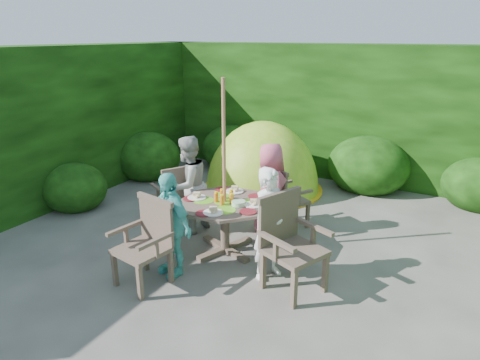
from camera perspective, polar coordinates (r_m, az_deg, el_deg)
The scene contains 13 objects.
ground at distance 5.39m, azimuth 1.82°, elevation -10.71°, with size 60.00×60.00×0.00m, color #4A4742.
hedge_enclosure at distance 6.08m, azimuth 7.67°, elevation 5.27°, with size 9.00×9.00×2.50m.
patio_table at distance 5.37m, azimuth -2.02°, elevation -4.00°, with size 1.51×1.51×0.82m.
parasol_pole at distance 5.19m, azimuth -2.12°, elevation 1.36°, with size 0.04×0.04×2.20m, color #935D3B.
garden_chair_right at distance 4.67m, azimuth 6.56°, elevation -8.18°, with size 0.73×0.78×1.02m.
garden_chair_left at distance 6.24m, azimuth -8.54°, elevation -1.91°, with size 0.66×0.68×0.88m.
garden_chair_back at distance 6.13m, azimuth 5.90°, elevation -2.23°, with size 0.69×0.66×0.87m.
garden_chair_front at distance 4.87m, azimuth -12.32°, elevation -7.99°, with size 0.64×0.58×0.93m.
child_right at distance 4.80m, azimuth 4.02°, elevation -5.88°, with size 0.48×0.31×1.31m, color white.
child_left at distance 5.94m, azimuth -6.95°, elevation -0.69°, with size 0.67×0.52×1.38m, color #A2A39E.
child_back at distance 5.85m, azimuth 4.02°, elevation -1.30°, with size 0.63×0.41×1.30m, color #D35773.
child_front at distance 4.94m, azimuth -9.30°, elevation -5.85°, with size 0.72×0.30×1.24m, color #51BEB8.
dome_tent at distance 7.77m, azimuth 2.90°, elevation -1.21°, with size 2.54×2.54×2.47m.
Camera 1 is at (2.10, -4.20, 2.66)m, focal length 32.00 mm.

